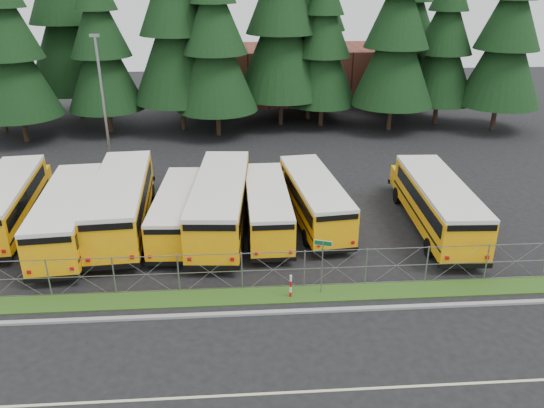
{
  "coord_description": "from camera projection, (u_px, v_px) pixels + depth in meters",
  "views": [
    {
      "loc": [
        -1.06,
        -22.81,
        14.13
      ],
      "look_at": [
        0.78,
        4.0,
        2.23
      ],
      "focal_mm": 35.0,
      "sensor_mm": 36.0,
      "label": 1
    }
  ],
  "objects": [
    {
      "name": "conifer_10",
      "position": [
        67.0,
        12.0,
        50.74
      ],
      "size": [
        9.43,
        9.43,
        20.86
      ],
      "primitive_type": null,
      "color": "black",
      "rests_on": "ground"
    },
    {
      "name": "conifer_9",
      "position": [
        507.0,
        40.0,
        47.86
      ],
      "size": [
        7.53,
        7.53,
        16.66
      ],
      "primitive_type": null,
      "color": "black",
      "rests_on": "ground"
    },
    {
      "name": "conifer_6",
      "position": [
        323.0,
        49.0,
        49.55
      ],
      "size": [
        6.67,
        6.67,
        14.76
      ],
      "primitive_type": null,
      "color": "black",
      "rests_on": "ground"
    },
    {
      "name": "striped_bollard",
      "position": [
        291.0,
        286.0,
        24.72
      ],
      "size": [
        0.11,
        0.11,
        1.2
      ],
      "primitive_type": "cylinder",
      "color": "#B20C0C",
      "rests_on": "ground"
    },
    {
      "name": "conifer_11",
      "position": [
        204.0,
        43.0,
        52.57
      ],
      "size": [
        6.8,
        6.8,
        15.03
      ],
      "primitive_type": null,
      "color": "black",
      "rests_on": "ground"
    },
    {
      "name": "bus_1",
      "position": [
        70.0,
        215.0,
        29.77
      ],
      "size": [
        3.64,
        11.59,
        2.99
      ],
      "primitive_type": null,
      "rotation": [
        0.0,
        0.0,
        0.08
      ],
      "color": "#FFBB08",
      "rests_on": "ground"
    },
    {
      "name": "conifer_3",
      "position": [
        177.0,
        23.0,
        47.27
      ],
      "size": [
        8.81,
        8.81,
        19.48
      ],
      "primitive_type": null,
      "color": "black",
      "rests_on": "ground"
    },
    {
      "name": "bus_6",
      "position": [
        313.0,
        199.0,
        32.07
      ],
      "size": [
        3.71,
        11.01,
        2.83
      ],
      "primitive_type": null,
      "rotation": [
        0.0,
        0.0,
        0.11
      ],
      "color": "#FFBB08",
      "rests_on": "ground"
    },
    {
      "name": "bus_0",
      "position": [
        10.0,
        203.0,
        31.31
      ],
      "size": [
        3.89,
        11.62,
        2.99
      ],
      "primitive_type": null,
      "rotation": [
        0.0,
        0.0,
        0.11
      ],
      "color": "#FFBB08",
      "rests_on": "ground"
    },
    {
      "name": "brick_building",
      "position": [
        295.0,
        73.0,
        62.24
      ],
      "size": [
        22.0,
        10.0,
        6.0
      ],
      "primitive_type": "cube",
      "color": "brown",
      "rests_on": "ground"
    },
    {
      "name": "conifer_4",
      "position": [
        215.0,
        44.0,
        46.18
      ],
      "size": [
        7.41,
        7.41,
        16.38
      ],
      "primitive_type": null,
      "color": "black",
      "rests_on": "ground"
    },
    {
      "name": "bus_5",
      "position": [
        267.0,
        207.0,
        31.13
      ],
      "size": [
        2.55,
        10.29,
        2.69
      ],
      "primitive_type": null,
      "rotation": [
        0.0,
        0.0,
        0.01
      ],
      "color": "#FFBB08",
      "rests_on": "ground"
    },
    {
      "name": "grass_verge",
      "position": [
        264.0,
        296.0,
        25.03
      ],
      "size": [
        50.0,
        1.4,
        0.06
      ],
      "primitive_type": "cube",
      "color": "#224714",
      "rests_on": "ground"
    },
    {
      "name": "conifer_2",
      "position": [
        101.0,
        48.0,
        47.33
      ],
      "size": [
        7.01,
        7.01,
        15.49
      ],
      "primitive_type": null,
      "color": "black",
      "rests_on": "ground"
    },
    {
      "name": "chainlink_fence",
      "position": [
        263.0,
        270.0,
        25.28
      ],
      "size": [
        44.0,
        0.1,
        2.0
      ],
      "primitive_type": null,
      "color": "gray",
      "rests_on": "ground"
    },
    {
      "name": "light_standard",
      "position": [
        103.0,
        102.0,
        37.81
      ],
      "size": [
        0.7,
        0.35,
        10.14
      ],
      "color": "gray",
      "rests_on": "ground"
    },
    {
      "name": "conifer_1",
      "position": [
        9.0,
        49.0,
        44.38
      ],
      "size": [
        7.27,
        7.27,
        16.07
      ],
      "primitive_type": null,
      "color": "black",
      "rests_on": "ground"
    },
    {
      "name": "street_sign",
      "position": [
        323.0,
        255.0,
        24.49
      ],
      "size": [
        0.8,
        0.53,
        2.81
      ],
      "color": "gray",
      "rests_on": "ground"
    },
    {
      "name": "bus_2",
      "position": [
        123.0,
        203.0,
        31.04
      ],
      "size": [
        3.74,
        12.5,
        3.23
      ],
      "primitive_type": null,
      "rotation": [
        0.0,
        0.0,
        0.07
      ],
      "color": "#FFBB08",
      "rests_on": "ground"
    },
    {
      "name": "conifer_13",
      "position": [
        409.0,
        36.0,
        53.85
      ],
      "size": [
        7.23,
        7.23,
        15.98
      ],
      "primitive_type": null,
      "color": "black",
      "rests_on": "ground"
    },
    {
      "name": "conifer_7",
      "position": [
        397.0,
        38.0,
        47.71
      ],
      "size": [
        7.69,
        7.69,
        17.0
      ],
      "primitive_type": null,
      "color": "black",
      "rests_on": "ground"
    },
    {
      "name": "road_lane_line",
      "position": [
        273.0,
        393.0,
        19.29
      ],
      "size": [
        50.0,
        0.12,
        0.01
      ],
      "primitive_type": "cube",
      "color": "beige",
      "rests_on": "ground"
    },
    {
      "name": "conifer_8",
      "position": [
        444.0,
        45.0,
        50.03
      ],
      "size": [
        6.86,
        6.86,
        15.17
      ],
      "primitive_type": null,
      "color": "black",
      "rests_on": "ground"
    },
    {
      "name": "curb",
      "position": [
        265.0,
        313.0,
        23.74
      ],
      "size": [
        50.0,
        0.25,
        0.12
      ],
      "primitive_type": "cube",
      "color": "gray",
      "rests_on": "ground"
    },
    {
      "name": "ground",
      "position": [
        262.0,
        277.0,
        26.59
      ],
      "size": [
        120.0,
        120.0,
        0.0
      ],
      "primitive_type": "plane",
      "color": "black",
      "rests_on": "ground"
    },
    {
      "name": "bus_east",
      "position": [
        435.0,
        205.0,
        31.02
      ],
      "size": [
        3.29,
        11.84,
        3.07
      ],
      "primitive_type": null,
      "rotation": [
        0.0,
        0.0,
        -0.05
      ],
      "color": "#FFBB08",
      "rests_on": "ground"
    },
    {
      "name": "conifer_5",
      "position": [
        282.0,
        23.0,
        49.04
      ],
      "size": [
        8.72,
        8.72,
        19.27
      ],
      "primitive_type": null,
      "color": "black",
      "rests_on": "ground"
    },
    {
      "name": "bus_4",
      "position": [
        221.0,
        203.0,
        31.01
      ],
      "size": [
        3.82,
        12.5,
        3.23
      ],
      "primitive_type": null,
      "rotation": [
        0.0,
        0.0,
        -0.08
      ],
      "color": "#FFBB08",
      "rests_on": "ground"
    },
    {
      "name": "bus_3",
      "position": [
        179.0,
        211.0,
        30.72
      ],
      "size": [
        2.88,
        10.08,
        2.61
      ],
      "primitive_type": null,
      "rotation": [
        0.0,
        0.0,
        -0.05
      ],
      "color": "#FFBB08",
      "rests_on": "ground"
    },
    {
      "name": "conifer_12",
      "position": [
        310.0,
        20.0,
        50.87
      ],
      "size": [
        8.8,
        8.8,
        19.47
      ],
      "primitive_type": null,
      "color": "black",
      "rests_on": "ground"
    }
  ]
}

